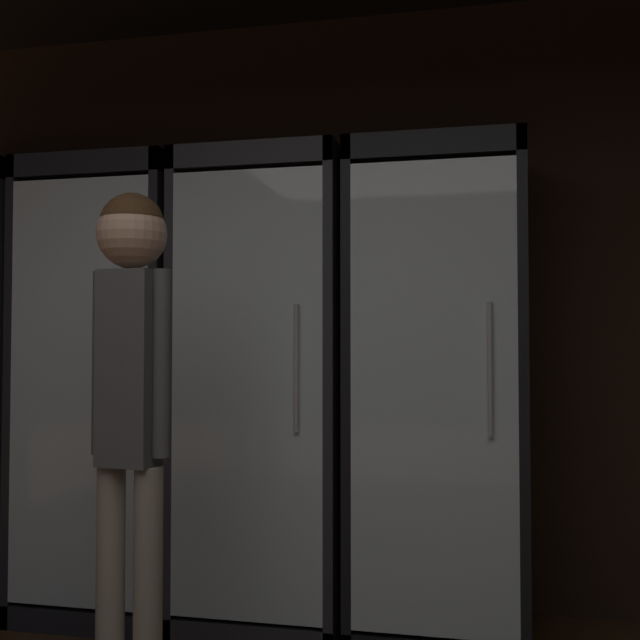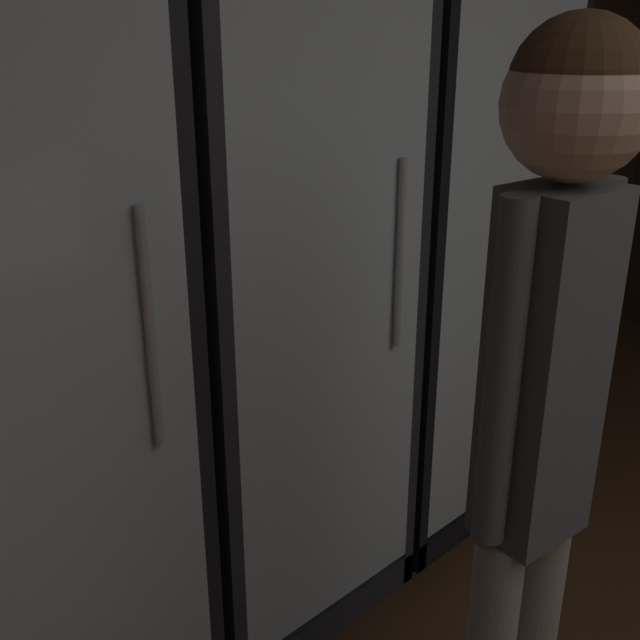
{
  "view_description": "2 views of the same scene",
  "coord_description": "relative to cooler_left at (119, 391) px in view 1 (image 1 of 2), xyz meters",
  "views": [
    {
      "loc": [
        0.45,
        -0.54,
        1.21
      ],
      "look_at": [
        -0.17,
        2.32,
        1.31
      ],
      "focal_mm": 42.23,
      "sensor_mm": 36.0,
      "label": 1
    },
    {
      "loc": [
        -1.7,
        1.11,
        1.68
      ],
      "look_at": [
        -0.22,
        2.65,
        0.84
      ],
      "focal_mm": 42.53,
      "sensor_mm": 36.0,
      "label": 2
    }
  ],
  "objects": [
    {
      "name": "cooler_left",
      "position": [
        0.0,
        0.0,
        0.0
      ],
      "size": [
        0.71,
        0.68,
        2.04
      ],
      "color": "black",
      "rests_on": "ground"
    },
    {
      "name": "shopper_near",
      "position": [
        0.57,
        -1.03,
        0.12
      ],
      "size": [
        0.28,
        0.22,
        1.7
      ],
      "color": "gray",
      "rests_on": "ground"
    },
    {
      "name": "cooler_center",
      "position": [
        0.74,
        0.0,
        -0.0
      ],
      "size": [
        0.71,
        0.68,
        2.04
      ],
      "color": "#2B2B30",
      "rests_on": "ground"
    },
    {
      "name": "cooler_right",
      "position": [
        1.48,
        -0.0,
        0.01
      ],
      "size": [
        0.71,
        0.68,
        2.04
      ],
      "color": "black",
      "rests_on": "ground"
    },
    {
      "name": "wall_back",
      "position": [
        1.22,
        0.33,
        0.41
      ],
      "size": [
        6.0,
        0.06,
        2.8
      ],
      "primitive_type": "cube",
      "color": "black",
      "rests_on": "ground"
    }
  ]
}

